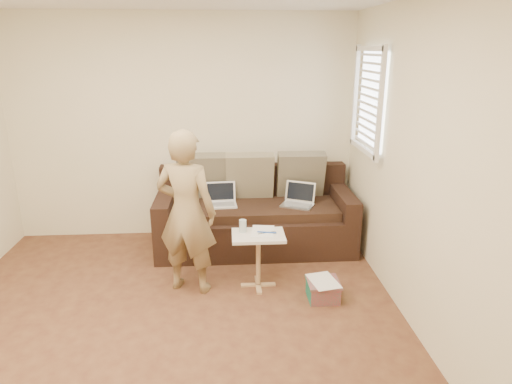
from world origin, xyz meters
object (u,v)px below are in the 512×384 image
laptop_white (221,206)px  laptop_silver (297,206)px  sofa (255,212)px  striped_box (323,290)px  person (186,212)px  side_table (258,260)px  drinking_glass (243,226)px

laptop_white → laptop_silver: bearing=-8.2°
laptop_silver → laptop_white: size_ratio=1.02×
sofa → laptop_silver: sofa is taller
laptop_white → striped_box: laptop_white is taller
sofa → person: (-0.69, -0.93, 0.35)m
laptop_silver → person: 1.44m
striped_box → side_table: bearing=154.3°
side_table → person: bearing=179.8°
sofa → side_table: 0.94m
laptop_silver → person: bearing=-118.7°
laptop_white → side_table: laptop_white is taller
sofa → laptop_white: sofa is taller
laptop_silver → laptop_white: laptop_white is taller
side_table → laptop_silver: bearing=58.8°
side_table → sofa: bearing=88.0°
sofa → drinking_glass: (-0.17, -0.86, 0.18)m
drinking_glass → sofa: bearing=78.6°
sofa → person: bearing=-126.7°
sofa → striped_box: 1.36m
sofa → striped_box: sofa is taller
sofa → laptop_silver: (0.46, -0.11, 0.10)m
laptop_white → drinking_glass: drinking_glass is taller
drinking_glass → striped_box: size_ratio=0.41×
sofa → person: person is taller
sofa → striped_box: size_ratio=7.50×
laptop_silver → side_table: laptop_silver is taller
sofa → drinking_glass: sofa is taller
laptop_silver → drinking_glass: drinking_glass is taller
side_table → striped_box: (0.58, -0.28, -0.18)m
sofa → side_table: size_ratio=4.05×
person → drinking_glass: 0.55m
laptop_silver → laptop_white: 0.85m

